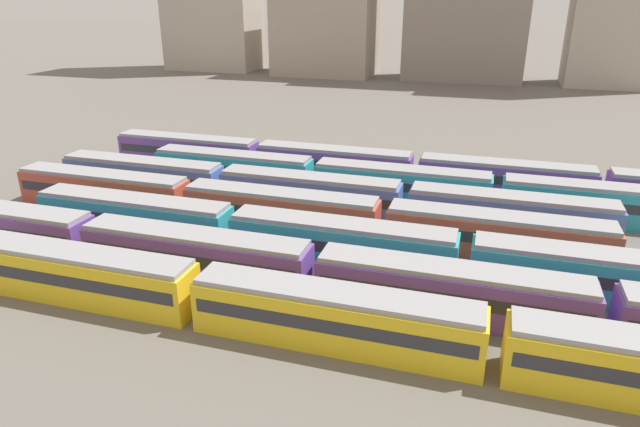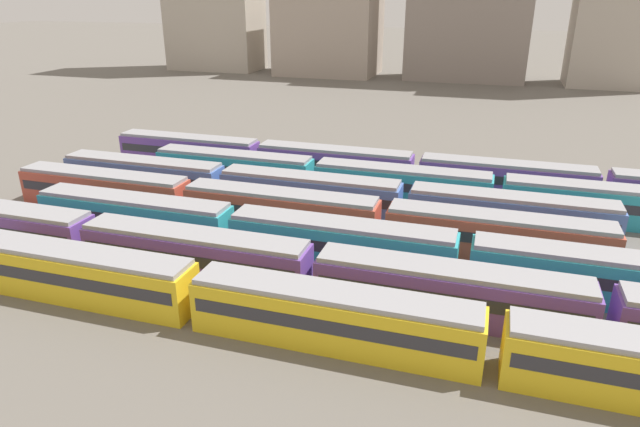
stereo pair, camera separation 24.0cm
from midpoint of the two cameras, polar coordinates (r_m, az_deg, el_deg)
ground_plane at (r=55.13m, az=-13.21°, el=-0.42°), size 600.00×600.00×0.00m
train_track_0 at (r=34.47m, az=1.57°, el=-10.58°), size 55.80×3.06×3.75m
train_track_1 at (r=38.90m, az=27.45°, el=-9.25°), size 112.50×3.06×3.75m
train_track_2 at (r=43.84m, az=2.32°, el=-3.08°), size 55.80×3.06×3.75m
train_track_3 at (r=50.43m, az=-3.95°, el=0.33°), size 55.80×3.06×3.75m
train_track_4 at (r=54.67m, az=-0.95°, el=2.13°), size 55.80×3.06×3.75m
train_track_5 at (r=57.12m, az=17.89°, el=1.92°), size 74.70×3.06×3.75m
train_track_6 at (r=63.13m, az=27.20°, el=2.39°), size 112.50×3.06×3.75m
distant_building_1 at (r=149.84m, az=0.96°, el=18.67°), size 24.93×18.65×23.77m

